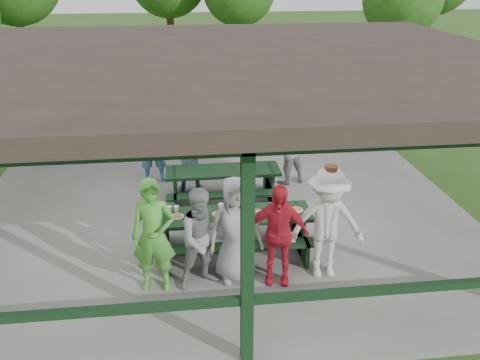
{
  "coord_description": "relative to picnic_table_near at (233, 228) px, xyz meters",
  "views": [
    {
      "loc": [
        -0.7,
        -8.85,
        4.81
      ],
      "look_at": [
        0.34,
        -0.3,
        1.07
      ],
      "focal_mm": 38.0,
      "sensor_mm": 36.0,
      "label": 1
    }
  ],
  "objects": [
    {
      "name": "contestant_grey_mid",
      "position": [
        -0.04,
        -0.78,
        0.4
      ],
      "size": [
        0.89,
        0.61,
        1.75
      ],
      "primitive_type": "imported",
      "rotation": [
        0.0,
        0.0,
        0.07
      ],
      "color": "gray",
      "rests_on": "concrete_slab"
    },
    {
      "name": "spectator_lblue",
      "position": [
        -0.66,
        2.75,
        0.28
      ],
      "size": [
        1.42,
        0.48,
        1.52
      ],
      "primitive_type": "imported",
      "rotation": [
        0.0,
        0.0,
        3.12
      ],
      "color": "#81AFC7",
      "rests_on": "concrete_slab"
    },
    {
      "name": "pickup_truck",
      "position": [
        3.85,
        8.7,
        0.23
      ],
      "size": [
        6.31,
        4.3,
        1.61
      ],
      "primitive_type": "imported",
      "rotation": [
        0.0,
        0.0,
        1.26
      ],
      "color": "silver",
      "rests_on": "ground"
    },
    {
      "name": "spectator_grey",
      "position": [
        1.55,
        2.9,
        0.36
      ],
      "size": [
        0.96,
        0.84,
        1.67
      ],
      "primitive_type": "imported",
      "rotation": [
        0.0,
        0.0,
        3.42
      ],
      "color": "gray",
      "rests_on": "concrete_slab"
    },
    {
      "name": "picnic_table_far",
      "position": [
        0.0,
        2.0,
        -0.01
      ],
      "size": [
        2.35,
        1.39,
        0.75
      ],
      "color": "black",
      "rests_on": "concrete_slab"
    },
    {
      "name": "picnic_table_near",
      "position": [
        0.0,
        0.0,
        0.0
      ],
      "size": [
        2.67,
        1.39,
        0.75
      ],
      "color": "black",
      "rests_on": "concrete_slab"
    },
    {
      "name": "spectator_blue",
      "position": [
        -1.49,
        3.33,
        0.48
      ],
      "size": [
        0.75,
        0.54,
        1.92
      ],
      "primitive_type": "imported",
      "rotation": [
        0.0,
        0.0,
        3.26
      ],
      "color": "teal",
      "rests_on": "concrete_slab"
    },
    {
      "name": "contestant_grey_left",
      "position": [
        -0.56,
        -0.89,
        0.34
      ],
      "size": [
        0.95,
        0.84,
        1.64
      ],
      "primitive_type": "imported",
      "rotation": [
        0.0,
        0.0,
        0.33
      ],
      "color": "gray",
      "rests_on": "concrete_slab"
    },
    {
      "name": "pavilion_structure",
      "position": [
        -0.11,
        1.2,
        2.59
      ],
      "size": [
        10.6,
        8.6,
        3.24
      ],
      "color": "black",
      "rests_on": "concrete_slab"
    },
    {
      "name": "concrete_slab",
      "position": [
        -0.11,
        1.2,
        -0.53
      ],
      "size": [
        10.0,
        8.0,
        0.1
      ],
      "primitive_type": "cube",
      "color": "slate",
      "rests_on": "ground"
    },
    {
      "name": "table_setting",
      "position": [
        -0.17,
        0.02,
        0.3
      ],
      "size": [
        2.34,
        0.45,
        0.1
      ],
      "color": "white",
      "rests_on": "picnic_table_near"
    },
    {
      "name": "contestant_green",
      "position": [
        -1.3,
        -0.9,
        0.43
      ],
      "size": [
        0.7,
        0.49,
        1.82
      ],
      "primitive_type": "imported",
      "rotation": [
        0.0,
        0.0,
        -0.09
      ],
      "color": "green",
      "rests_on": "concrete_slab"
    },
    {
      "name": "ground",
      "position": [
        -0.11,
        1.2,
        -0.58
      ],
      "size": [
        90.0,
        90.0,
        0.0
      ],
      "primitive_type": "plane",
      "color": "#2B4C17",
      "rests_on": "ground"
    },
    {
      "name": "contestant_white_fedora",
      "position": [
        1.38,
        -0.85,
        0.45
      ],
      "size": [
        1.23,
        0.76,
        1.9
      ],
      "rotation": [
        0.0,
        0.0,
        -0.07
      ],
      "color": "silver",
      "rests_on": "concrete_slab"
    },
    {
      "name": "contestant_red",
      "position": [
        0.58,
        -0.93,
        0.36
      ],
      "size": [
        1.04,
        0.63,
        1.67
      ],
      "primitive_type": "imported",
      "rotation": [
        0.0,
        0.0,
        -0.24
      ],
      "color": "red",
      "rests_on": "concrete_slab"
    },
    {
      "name": "farm_trailer",
      "position": [
        -2.61,
        10.23,
        0.07
      ],
      "size": [
        3.8,
        2.14,
        1.32
      ],
      "rotation": [
        0.0,
        0.0,
        -0.22
      ],
      "color": "navy",
      "rests_on": "ground"
    }
  ]
}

